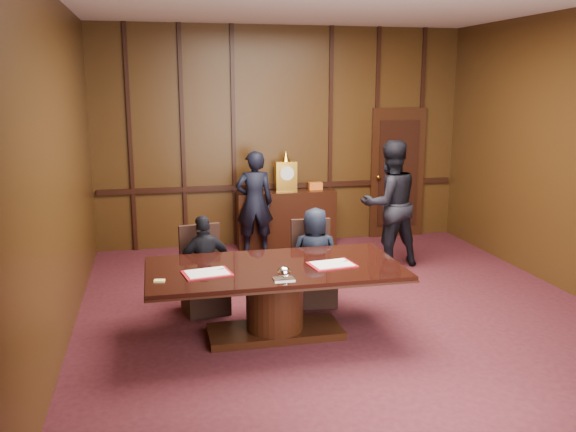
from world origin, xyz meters
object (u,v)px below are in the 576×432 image
object	(u,v)px
sideboard	(286,216)
signatory_left	(205,265)
conference_table	(275,289)
witness_left	(255,202)
signatory_right	(315,257)
witness_right	(390,204)

from	to	relation	value
sideboard	signatory_left	xyz separation A→B (m)	(-1.55, -2.77, 0.09)
conference_table	witness_left	size ratio (longest dim) A/B	1.64
signatory_right	witness_left	world-z (taller)	witness_left
sideboard	witness_right	size ratio (longest dim) A/B	0.88
signatory_right	witness_left	bearing A→B (deg)	-70.85
signatory_left	signatory_right	world-z (taller)	signatory_right
sideboard	signatory_left	distance (m)	3.17
sideboard	conference_table	size ratio (longest dim) A/B	0.61
signatory_right	sideboard	bearing A→B (deg)	-83.39
signatory_right	witness_right	xyz separation A→B (m)	(1.46, 1.34, 0.32)
signatory_left	witness_left	world-z (taller)	witness_left
sideboard	signatory_left	world-z (taller)	sideboard
signatory_left	conference_table	bearing A→B (deg)	115.75
signatory_right	witness_left	xyz separation A→B (m)	(-0.32, 2.45, 0.21)
sideboard	witness_right	xyz separation A→B (m)	(1.21, -1.43, 0.43)
signatory_left	signatory_right	bearing A→B (deg)	166.66
conference_table	witness_right	bearing A→B (deg)	45.37
conference_table	signatory_right	world-z (taller)	signatory_right
conference_table	signatory_right	distance (m)	1.03
signatory_right	signatory_left	bearing A→B (deg)	11.79
sideboard	witness_left	distance (m)	0.72
signatory_right	witness_right	distance (m)	2.01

